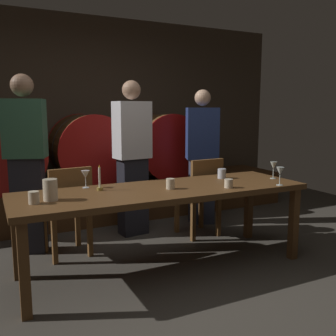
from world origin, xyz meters
TOP-DOWN VIEW (x-y plane):
  - ground_plane at (0.00, 0.00)m, footprint 7.99×7.99m
  - back_wall at (0.00, 2.77)m, footprint 6.14×0.24m
  - barrel_shelf at (0.00, 2.22)m, footprint 5.53×0.90m
  - wine_barrel_left at (-1.01, 2.22)m, footprint 0.89×0.83m
  - wine_barrel_center at (-0.03, 2.22)m, footprint 0.89×0.83m
  - wine_barrel_right at (1.00, 2.22)m, footprint 0.89×0.83m
  - dining_table at (0.17, 0.37)m, footprint 2.55×0.79m
  - chair_left at (-0.53, 1.01)m, footprint 0.45×0.45m
  - chair_right at (0.92, 0.98)m, footprint 0.43×0.43m
  - guest_left at (-0.85, 1.32)m, footprint 0.44×0.35m
  - guest_center at (0.27, 1.39)m, footprint 0.41×0.28m
  - guest_right at (1.18, 1.42)m, footprint 0.44×0.36m
  - candle_center at (-0.35, 0.54)m, footprint 0.05×0.05m
  - pitcher at (-0.78, 0.35)m, footprint 0.11×0.11m
  - wine_glass_left at (-0.43, 0.69)m, footprint 0.07×0.07m
  - wine_glass_center at (1.17, 0.03)m, footprint 0.07×0.07m
  - wine_glass_right at (1.35, 0.32)m, footprint 0.07×0.07m
  - cup_far_left at (-0.91, 0.29)m, footprint 0.08×0.08m
  - cup_center_left at (0.21, 0.32)m, footprint 0.07×0.07m
  - cup_center_right at (0.69, 0.14)m, footprint 0.07×0.07m
  - cup_far_right at (0.89, 0.55)m, footprint 0.08×0.08m

SIDE VIEW (x-z plane):
  - ground_plane at x=0.00m, z-range 0.00..0.00m
  - barrel_shelf at x=0.00m, z-range 0.00..0.47m
  - chair_left at x=-0.53m, z-range 0.05..0.93m
  - chair_right at x=0.92m, z-range 0.05..0.93m
  - dining_table at x=0.17m, z-range 0.30..1.03m
  - cup_center_right at x=0.69m, z-range 0.73..0.81m
  - cup_center_left at x=0.21m, z-range 0.73..0.82m
  - cup_far_left at x=-0.91m, z-range 0.73..0.82m
  - cup_far_right at x=0.89m, z-range 0.73..0.83m
  - candle_center at x=-0.35m, z-range 0.68..0.90m
  - pitcher at x=-0.78m, z-range 0.73..0.89m
  - guest_right at x=1.18m, z-range 0.02..1.66m
  - wine_glass_left at x=-0.43m, z-range 0.77..0.92m
  - wine_glass_center at x=1.17m, z-range 0.77..0.94m
  - wine_glass_right at x=1.35m, z-range 0.77..0.94m
  - guest_center at x=0.27m, z-range 0.02..1.74m
  - guest_left at x=-0.85m, z-range 0.03..1.77m
  - wine_barrel_left at x=-1.01m, z-range 0.46..1.35m
  - wine_barrel_center at x=-0.03m, z-range 0.46..1.35m
  - wine_barrel_right at x=1.00m, z-range 0.46..1.35m
  - back_wall at x=0.00m, z-range 0.00..2.66m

